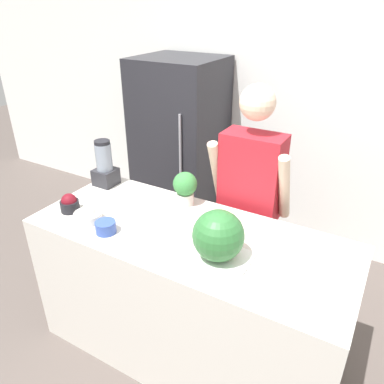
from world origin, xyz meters
name	(u,v)px	position (x,y,z in m)	size (l,w,h in m)	color
wall_back	(286,108)	(0.00, 2.12, 1.30)	(8.00, 0.06, 2.60)	white
counter_island	(189,295)	(0.00, 0.40, 0.48)	(1.92, 0.79, 0.96)	beige
refrigerator	(180,150)	(-0.88, 1.73, 0.86)	(0.75, 0.72, 1.72)	#232328
person	(249,206)	(0.15, 0.97, 0.90)	(0.54, 0.27, 1.73)	gray
cutting_board	(216,255)	(0.24, 0.28, 0.97)	(0.37, 0.25, 0.01)	white
watermelon	(218,236)	(0.26, 0.26, 1.11)	(0.27, 0.27, 0.27)	#2D6B33
bowl_cherries	(69,204)	(-0.79, 0.23, 1.01)	(0.12, 0.12, 0.12)	black
bowl_cream	(88,216)	(-0.60, 0.20, 1.00)	(0.17, 0.17, 0.11)	white
bowl_small_blue	(106,227)	(-0.42, 0.16, 1.00)	(0.12, 0.12, 0.07)	#334C9E
blender	(105,166)	(-0.85, 0.65, 1.11)	(0.15, 0.15, 0.34)	#28282D
potted_plant	(185,187)	(-0.19, 0.68, 1.09)	(0.16, 0.16, 0.23)	beige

